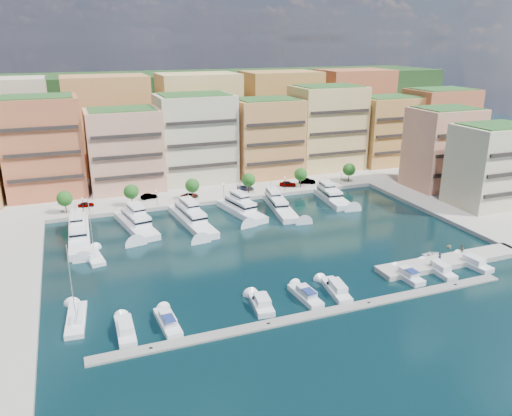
# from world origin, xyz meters

# --- Properties ---
(ground) EXTENTS (400.00, 400.00, 0.00)m
(ground) POSITION_xyz_m (0.00, 0.00, 0.00)
(ground) COLOR black
(ground) RESTS_ON ground
(north_quay) EXTENTS (220.00, 64.00, 2.00)m
(north_quay) POSITION_xyz_m (0.00, 62.00, 0.00)
(north_quay) COLOR #9E998E
(north_quay) RESTS_ON ground
(hillside) EXTENTS (240.00, 40.00, 58.00)m
(hillside) POSITION_xyz_m (0.00, 110.00, 0.00)
(hillside) COLOR #183515
(hillside) RESTS_ON ground
(south_pontoon) EXTENTS (72.00, 2.20, 0.35)m
(south_pontoon) POSITION_xyz_m (-3.00, -30.00, 0.00)
(south_pontoon) COLOR gray
(south_pontoon) RESTS_ON ground
(finger_pier) EXTENTS (32.00, 5.00, 2.00)m
(finger_pier) POSITION_xyz_m (30.00, -22.00, 0.00)
(finger_pier) COLOR #9E998E
(finger_pier) RESTS_ON ground
(apartment_1) EXTENTS (20.00, 16.50, 26.80)m
(apartment_1) POSITION_xyz_m (-44.00, 51.99, 14.31)
(apartment_1) COLOR #B0593A
(apartment_1) RESTS_ON north_quay
(apartment_2) EXTENTS (20.00, 15.50, 22.80)m
(apartment_2) POSITION_xyz_m (-23.00, 49.99, 12.31)
(apartment_2) COLOR #DF957C
(apartment_2) RESTS_ON north_quay
(apartment_3) EXTENTS (22.00, 16.50, 25.80)m
(apartment_3) POSITION_xyz_m (-2.00, 51.99, 13.81)
(apartment_3) COLOR beige
(apartment_3) RESTS_ON north_quay
(apartment_4) EXTENTS (20.00, 15.50, 23.80)m
(apartment_4) POSITION_xyz_m (20.00, 49.99, 12.81)
(apartment_4) COLOR #D27F4E
(apartment_4) RESTS_ON north_quay
(apartment_5) EXTENTS (22.00, 16.50, 26.80)m
(apartment_5) POSITION_xyz_m (42.00, 51.99, 14.31)
(apartment_5) COLOR #EAC47B
(apartment_5) RESTS_ON north_quay
(apartment_6) EXTENTS (20.00, 15.50, 22.80)m
(apartment_6) POSITION_xyz_m (64.00, 49.99, 12.31)
(apartment_6) COLOR #C07B46
(apartment_6) RESTS_ON north_quay
(apartment_7) EXTENTS (22.00, 16.50, 24.80)m
(apartment_7) POSITION_xyz_m (84.00, 47.99, 13.31)
(apartment_7) COLOR #B0593A
(apartment_7) RESTS_ON north_quay
(apartment_east_a) EXTENTS (18.00, 14.50, 22.80)m
(apartment_east_a) POSITION_xyz_m (62.00, 19.99, 12.31)
(apartment_east_a) COLOR #DF957C
(apartment_east_a) RESTS_ON east_quay
(apartment_east_b) EXTENTS (18.00, 14.50, 20.80)m
(apartment_east_b) POSITION_xyz_m (62.00, 1.99, 11.31)
(apartment_east_b) COLOR beige
(apartment_east_b) RESTS_ON east_quay
(backblock_0) EXTENTS (26.00, 18.00, 30.00)m
(backblock_0) POSITION_xyz_m (-55.00, 74.00, 16.00)
(backblock_0) COLOR beige
(backblock_0) RESTS_ON north_quay
(backblock_1) EXTENTS (26.00, 18.00, 30.00)m
(backblock_1) POSITION_xyz_m (-25.00, 74.00, 16.00)
(backblock_1) COLOR #D27F4E
(backblock_1) RESTS_ON north_quay
(backblock_2) EXTENTS (26.00, 18.00, 30.00)m
(backblock_2) POSITION_xyz_m (5.00, 74.00, 16.00)
(backblock_2) COLOR #EAC47B
(backblock_2) RESTS_ON north_quay
(backblock_3) EXTENTS (26.00, 18.00, 30.00)m
(backblock_3) POSITION_xyz_m (35.00, 74.00, 16.00)
(backblock_3) COLOR #C07B46
(backblock_3) RESTS_ON north_quay
(backblock_4) EXTENTS (26.00, 18.00, 30.00)m
(backblock_4) POSITION_xyz_m (65.00, 74.00, 16.00)
(backblock_4) COLOR #B0593A
(backblock_4) RESTS_ON north_quay
(tree_0) EXTENTS (3.80, 3.80, 5.65)m
(tree_0) POSITION_xyz_m (-40.00, 33.50, 4.74)
(tree_0) COLOR #473323
(tree_0) RESTS_ON north_quay
(tree_1) EXTENTS (3.80, 3.80, 5.65)m
(tree_1) POSITION_xyz_m (-24.00, 33.50, 4.74)
(tree_1) COLOR #473323
(tree_1) RESTS_ON north_quay
(tree_2) EXTENTS (3.80, 3.80, 5.65)m
(tree_2) POSITION_xyz_m (-8.00, 33.50, 4.74)
(tree_2) COLOR #473323
(tree_2) RESTS_ON north_quay
(tree_3) EXTENTS (3.80, 3.80, 5.65)m
(tree_3) POSITION_xyz_m (8.00, 33.50, 4.74)
(tree_3) COLOR #473323
(tree_3) RESTS_ON north_quay
(tree_4) EXTENTS (3.80, 3.80, 5.65)m
(tree_4) POSITION_xyz_m (24.00, 33.50, 4.74)
(tree_4) COLOR #473323
(tree_4) RESTS_ON north_quay
(tree_5) EXTENTS (3.80, 3.80, 5.65)m
(tree_5) POSITION_xyz_m (40.00, 33.50, 4.74)
(tree_5) COLOR #473323
(tree_5) RESTS_ON north_quay
(lamppost_0) EXTENTS (0.30, 0.30, 4.20)m
(lamppost_0) POSITION_xyz_m (-36.00, 31.20, 3.83)
(lamppost_0) COLOR black
(lamppost_0) RESTS_ON north_quay
(lamppost_1) EXTENTS (0.30, 0.30, 4.20)m
(lamppost_1) POSITION_xyz_m (-18.00, 31.20, 3.83)
(lamppost_1) COLOR black
(lamppost_1) RESTS_ON north_quay
(lamppost_2) EXTENTS (0.30, 0.30, 4.20)m
(lamppost_2) POSITION_xyz_m (0.00, 31.20, 3.83)
(lamppost_2) COLOR black
(lamppost_2) RESTS_ON north_quay
(lamppost_3) EXTENTS (0.30, 0.30, 4.20)m
(lamppost_3) POSITION_xyz_m (18.00, 31.20, 3.83)
(lamppost_3) COLOR black
(lamppost_3) RESTS_ON north_quay
(lamppost_4) EXTENTS (0.30, 0.30, 4.20)m
(lamppost_4) POSITION_xyz_m (36.00, 31.20, 3.83)
(lamppost_4) COLOR black
(lamppost_4) RESTS_ON north_quay
(yacht_0) EXTENTS (4.94, 24.04, 7.30)m
(yacht_0) POSITION_xyz_m (-37.70, 18.04, 1.21)
(yacht_0) COLOR white
(yacht_0) RESTS_ON ground
(yacht_1) EXTENTS (8.25, 20.18, 7.30)m
(yacht_1) POSITION_xyz_m (-25.06, 19.96, 1.09)
(yacht_1) COLOR white
(yacht_1) RESTS_ON ground
(yacht_2) EXTENTS (7.06, 23.41, 7.30)m
(yacht_2) POSITION_xyz_m (-12.21, 18.44, 1.21)
(yacht_2) COLOR white
(yacht_2) RESTS_ON ground
(yacht_3) EXTENTS (8.01, 18.47, 7.30)m
(yacht_3) POSITION_xyz_m (1.15, 20.78, 1.21)
(yacht_3) COLOR white
(yacht_3) RESTS_ON ground
(yacht_4) EXTENTS (7.08, 20.90, 7.30)m
(yacht_4) POSITION_xyz_m (11.27, 19.55, 1.09)
(yacht_4) COLOR white
(yacht_4) RESTS_ON ground
(yacht_5) EXTENTS (6.35, 16.79, 7.30)m
(yacht_5) POSITION_xyz_m (27.58, 21.49, 1.21)
(yacht_5) COLOR white
(yacht_5) RESTS_ON ground
(cruiser_0) EXTENTS (2.66, 8.27, 2.55)m
(cruiser_0) POSITION_xyz_m (-32.83, -24.59, 0.55)
(cruiser_0) COLOR silver
(cruiser_0) RESTS_ON ground
(cruiser_1) EXTENTS (2.99, 8.79, 2.66)m
(cruiser_1) POSITION_xyz_m (-26.47, -24.61, 0.57)
(cruiser_1) COLOR silver
(cruiser_1) RESTS_ON ground
(cruiser_3) EXTENTS (3.66, 7.43, 2.55)m
(cruiser_3) POSITION_xyz_m (-11.01, -24.58, 0.55)
(cruiser_3) COLOR silver
(cruiser_3) RESTS_ON ground
(cruiser_4) EXTENTS (3.03, 8.51, 2.66)m
(cruiser_4) POSITION_xyz_m (-2.97, -24.61, 0.57)
(cruiser_4) COLOR silver
(cruiser_4) RESTS_ON ground
(cruiser_5) EXTENTS (3.63, 9.22, 2.55)m
(cruiser_5) POSITION_xyz_m (2.94, -24.60, 0.55)
(cruiser_5) COLOR silver
(cruiser_5) RESTS_ON ground
(cruiser_7) EXTENTS (2.94, 7.35, 2.66)m
(cruiser_7) POSITION_xyz_m (17.79, -24.60, 0.57)
(cruiser_7) COLOR silver
(cruiser_7) RESTS_ON ground
(cruiser_8) EXTENTS (2.76, 8.19, 2.55)m
(cruiser_8) POSITION_xyz_m (24.96, -24.59, 0.55)
(cruiser_8) COLOR silver
(cruiser_8) RESTS_ON ground
(cruiser_9) EXTENTS (3.57, 8.32, 2.55)m
(cruiser_9) POSITION_xyz_m (32.98, -24.59, 0.55)
(cruiser_9) COLOR silver
(cruiser_9) RESTS_ON ground
(sailboat_2) EXTENTS (4.00, 9.14, 13.20)m
(sailboat_2) POSITION_xyz_m (-35.38, 5.09, 0.31)
(sailboat_2) COLOR white
(sailboat_2) RESTS_ON ground
(sailboat_0) EXTENTS (3.80, 10.44, 13.20)m
(sailboat_0) POSITION_xyz_m (-39.59, -18.51, 0.31)
(sailboat_0) COLOR white
(sailboat_0) RESTS_ON ground
(tender_2) EXTENTS (4.08, 3.03, 0.81)m
(tender_2) POSITION_xyz_m (28.67, -18.03, 0.41)
(tender_2) COLOR white
(tender_2) RESTS_ON ground
(tender_3) EXTENTS (1.39, 1.21, 0.72)m
(tender_3) POSITION_xyz_m (35.07, -15.64, 0.36)
(tender_3) COLOR beige
(tender_3) RESTS_ON ground
(car_0) EXTENTS (4.12, 2.08, 1.35)m
(car_0) POSITION_xyz_m (-35.20, 36.68, 1.67)
(car_0) COLOR gray
(car_0) RESTS_ON north_quay
(car_1) EXTENTS (4.60, 2.18, 1.46)m
(car_1) POSITION_xyz_m (-18.97, 37.80, 1.73)
(car_1) COLOR gray
(car_1) RESTS_ON north_quay
(car_2) EXTENTS (5.29, 3.66, 1.34)m
(car_2) POSITION_xyz_m (-8.52, 34.77, 1.67)
(car_2) COLOR gray
(car_2) RESTS_ON north_quay
(car_3) EXTENTS (5.23, 3.24, 1.41)m
(car_3) POSITION_xyz_m (8.01, 36.32, 1.71)
(car_3) COLOR gray
(car_3) RESTS_ON north_quay
(car_4) EXTENTS (5.18, 3.75, 1.64)m
(car_4) POSITION_xyz_m (20.79, 35.38, 1.82)
(car_4) COLOR gray
(car_4) RESTS_ON north_quay
(car_5) EXTENTS (5.31, 3.58, 1.66)m
(car_5) POSITION_xyz_m (27.30, 35.99, 1.83)
(car_5) COLOR gray
(car_5) RESTS_ON north_quay
(person_0) EXTENTS (0.62, 0.74, 1.72)m
(person_0) POSITION_xyz_m (27.44, -21.67, 1.86)
(person_0) COLOR #232B46
(person_0) RESTS_ON finger_pier
(person_1) EXTENTS (0.94, 0.78, 1.75)m
(person_1) POSITION_xyz_m (34.14, -20.21, 1.87)
(person_1) COLOR #46372A
(person_1) RESTS_ON finger_pier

